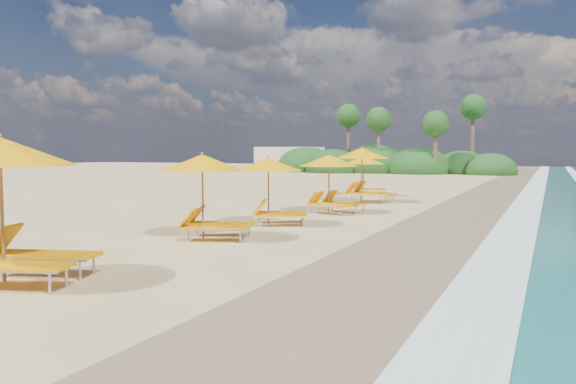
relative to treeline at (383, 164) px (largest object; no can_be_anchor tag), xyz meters
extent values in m
plane|color=#DCC081|center=(9.94, -45.51, -1.00)|extent=(160.00, 160.00, 0.00)
cube|color=#8D7654|center=(13.94, -45.51, -0.99)|extent=(4.00, 160.00, 0.01)
cube|color=white|center=(15.44, -45.51, -0.97)|extent=(1.20, 160.00, 0.01)
cylinder|color=olive|center=(7.67, -52.50, 0.26)|extent=(0.06, 0.06, 2.50)
cone|color=#F4A205|center=(7.67, -52.50, 1.30)|extent=(3.24, 3.24, 0.50)
cylinder|color=olive|center=(8.07, -46.80, 0.09)|extent=(0.05, 0.05, 2.18)
cone|color=#F4A205|center=(8.07, -46.80, 1.00)|extent=(2.85, 2.85, 0.44)
sphere|color=olive|center=(8.07, -46.80, 1.24)|extent=(0.08, 0.08, 0.08)
cylinder|color=olive|center=(8.34, -43.53, 0.04)|extent=(0.05, 0.05, 2.06)
cone|color=#F4A205|center=(8.34, -43.53, 0.89)|extent=(2.85, 2.85, 0.41)
sphere|color=olive|center=(8.34, -43.53, 1.12)|extent=(0.07, 0.07, 0.07)
cylinder|color=olive|center=(8.81, -39.45, 0.07)|extent=(0.05, 0.05, 2.13)
cone|color=#F4A205|center=(8.81, -39.45, 0.95)|extent=(2.74, 2.74, 0.43)
sphere|color=olive|center=(8.81, -39.45, 1.19)|extent=(0.08, 0.08, 0.08)
cylinder|color=olive|center=(8.56, -34.58, 0.21)|extent=(0.06, 0.06, 2.41)
cone|color=#F4A205|center=(8.56, -34.58, 1.21)|extent=(2.70, 2.70, 0.48)
sphere|color=olive|center=(8.56, -34.58, 1.48)|extent=(0.09, 0.09, 0.09)
cylinder|color=olive|center=(7.54, -31.05, 0.01)|extent=(0.05, 0.05, 2.02)
cone|color=#F4A205|center=(7.54, -31.05, 0.85)|extent=(2.69, 2.69, 0.41)
sphere|color=olive|center=(7.54, -31.05, 1.08)|extent=(0.07, 0.07, 0.07)
ellipsoid|color=#163D14|center=(3.94, -0.51, -0.37)|extent=(6.40, 6.40, 4.16)
ellipsoid|color=#163D14|center=(-1.06, 0.49, -0.29)|extent=(7.20, 7.20, 4.68)
ellipsoid|color=#163D14|center=(-5.06, -1.51, -0.41)|extent=(6.00, 6.00, 3.90)
ellipsoid|color=#163D14|center=(7.94, 1.49, -0.45)|extent=(5.60, 5.60, 3.64)
ellipsoid|color=#163D14|center=(-9.06, 0.49, -0.35)|extent=(6.60, 6.60, 4.29)
ellipsoid|color=#163D14|center=(10.94, -0.51, -0.51)|extent=(5.00, 5.00, 3.25)
cylinder|color=brown|center=(5.94, -2.51, 1.50)|extent=(0.36, 0.36, 5.00)
sphere|color=#163D14|center=(5.94, -2.51, 4.00)|extent=(2.60, 2.60, 2.60)
cylinder|color=brown|center=(-0.06, -1.51, 1.80)|extent=(0.36, 0.36, 5.60)
sphere|color=#163D14|center=(-0.06, -1.51, 4.60)|extent=(2.60, 2.60, 2.60)
cylinder|color=brown|center=(-4.06, 0.49, 2.10)|extent=(0.36, 0.36, 6.20)
sphere|color=#163D14|center=(-4.06, 0.49, 5.20)|extent=(2.60, 2.60, 2.60)
cylinder|color=brown|center=(8.94, 1.49, 2.40)|extent=(0.36, 0.36, 6.80)
sphere|color=#163D14|center=(8.94, 1.49, 5.80)|extent=(2.60, 2.60, 2.60)
cube|color=beige|center=(-12.06, 2.49, 0.40)|extent=(7.00, 5.00, 2.80)
camera|label=1|loc=(16.35, -59.37, 1.29)|focal=35.58mm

